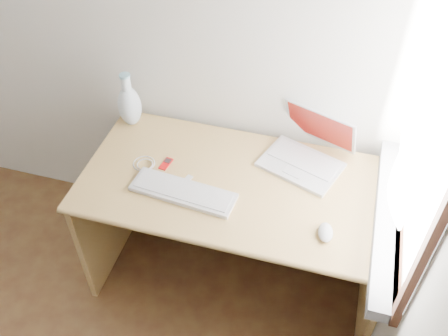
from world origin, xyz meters
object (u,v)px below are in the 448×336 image
(external_keyboard, at_px, (183,192))
(vase, at_px, (129,105))
(desk, at_px, (241,201))
(laptop, at_px, (303,151))

(external_keyboard, bearing_deg, vase, 141.81)
(desk, height_order, external_keyboard, external_keyboard)
(vase, bearing_deg, laptop, -1.84)
(desk, height_order, vase, vase)
(external_keyboard, relative_size, vase, 1.63)
(laptop, bearing_deg, vase, -162.33)
(external_keyboard, distance_m, vase, 0.58)
(laptop, xyz_separation_m, external_keyboard, (-0.47, -0.36, -0.04))
(desk, relative_size, vase, 4.78)
(laptop, relative_size, external_keyboard, 0.87)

